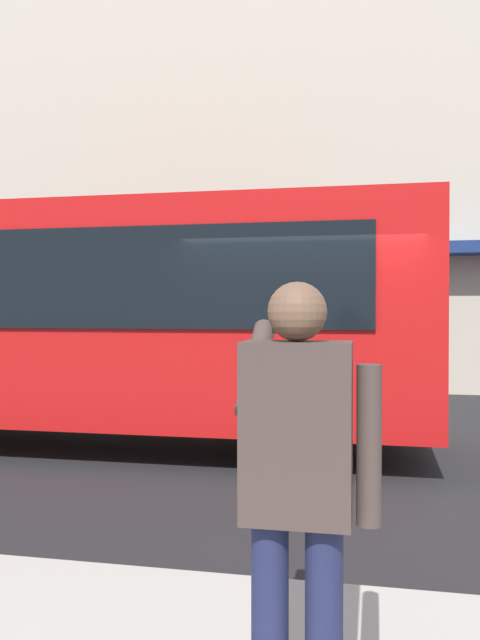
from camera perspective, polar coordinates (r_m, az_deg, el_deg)
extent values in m
plane|color=#232326|center=(7.40, 6.09, -12.77)|extent=(60.00, 60.00, 0.00)
cube|color=beige|center=(14.61, 8.69, 17.78)|extent=(28.00, 0.80, 12.00)
cube|color=red|center=(8.46, -14.55, 0.54)|extent=(9.00, 2.50, 2.60)
cube|color=black|center=(7.36, -18.86, 3.59)|extent=(7.60, 0.06, 1.10)
cylinder|color=black|center=(8.83, 6.76, -7.24)|extent=(1.00, 0.28, 1.00)
cylinder|color=black|center=(6.67, 5.23, -9.89)|extent=(1.00, 0.28, 1.00)
cylinder|color=#1E2347|center=(2.58, 7.67, -26.47)|extent=(0.14, 0.14, 0.82)
cylinder|color=#1E2347|center=(2.60, 2.75, -26.25)|extent=(0.14, 0.14, 0.82)
cube|color=#473833|center=(2.34, 5.22, -10.06)|extent=(0.40, 0.24, 0.66)
sphere|color=brown|center=(2.30, 5.24, 0.77)|extent=(0.22, 0.22, 0.22)
cylinder|color=#473833|center=(2.34, 11.69, -11.10)|extent=(0.09, 0.09, 0.58)
cylinder|color=#473833|center=(2.49, 1.49, -4.28)|extent=(0.09, 0.48, 0.37)
cube|color=black|center=(2.61, 3.75, 0.34)|extent=(0.07, 0.01, 0.14)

